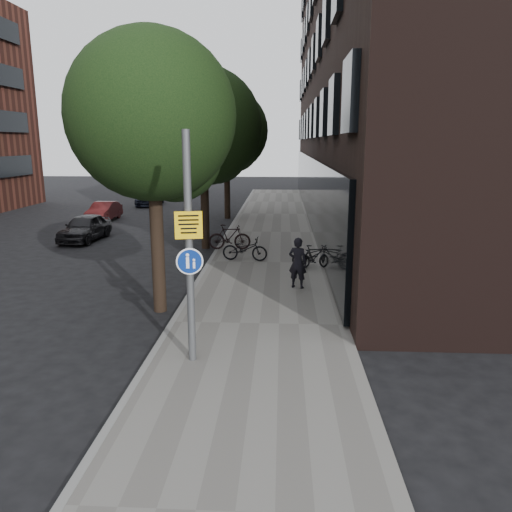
# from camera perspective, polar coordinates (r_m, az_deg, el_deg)

# --- Properties ---
(ground) EXTENTS (120.00, 120.00, 0.00)m
(ground) POSITION_cam_1_polar(r_m,az_deg,el_deg) (9.88, -2.02, -15.12)
(ground) COLOR black
(ground) RESTS_ON ground
(sidewalk) EXTENTS (4.50, 60.00, 0.12)m
(sidewalk) POSITION_cam_1_polar(r_m,az_deg,el_deg) (19.25, 1.31, -0.87)
(sidewalk) COLOR slate
(sidewalk) RESTS_ON ground
(curb_edge) EXTENTS (0.15, 60.00, 0.13)m
(curb_edge) POSITION_cam_1_polar(r_m,az_deg,el_deg) (19.44, -5.34, -0.76)
(curb_edge) COLOR slate
(curb_edge) RESTS_ON ground
(building_right_dark_brick) EXTENTS (12.00, 40.00, 18.00)m
(building_right_dark_brick) POSITION_cam_1_polar(r_m,az_deg,el_deg) (31.94, 18.09, 20.15)
(building_right_dark_brick) COLOR black
(building_right_dark_brick) RESTS_ON ground
(street_tree_near) EXTENTS (4.40, 4.40, 7.50)m
(street_tree_near) POSITION_cam_1_polar(r_m,az_deg,el_deg) (13.74, -11.35, 14.61)
(street_tree_near) COLOR black
(street_tree_near) RESTS_ON ground
(street_tree_mid) EXTENTS (5.00, 5.00, 7.80)m
(street_tree_mid) POSITION_cam_1_polar(r_m,az_deg,el_deg) (22.09, -5.82, 14.07)
(street_tree_mid) COLOR black
(street_tree_mid) RESTS_ON ground
(street_tree_far) EXTENTS (5.00, 5.00, 7.80)m
(street_tree_far) POSITION_cam_1_polar(r_m,az_deg,el_deg) (31.01, -3.23, 13.76)
(street_tree_far) COLOR black
(street_tree_far) RESTS_ON ground
(signpost) EXTENTS (0.55, 0.16, 4.76)m
(signpost) POSITION_cam_1_polar(r_m,az_deg,el_deg) (10.18, -7.64, 0.79)
(signpost) COLOR #595B5E
(signpost) RESTS_ON sidewalk
(pedestrian) EXTENTS (0.69, 0.56, 1.62)m
(pedestrian) POSITION_cam_1_polar(r_m,az_deg,el_deg) (15.74, 4.79, -0.78)
(pedestrian) COLOR black
(pedestrian) RESTS_ON sidewalk
(parked_bike_facade_near) EXTENTS (1.78, 0.97, 0.89)m
(parked_bike_facade_near) POSITION_cam_1_polar(r_m,az_deg,el_deg) (18.62, 6.65, 0.17)
(parked_bike_facade_near) COLOR black
(parked_bike_facade_near) RESTS_ON sidewalk
(parked_bike_facade_far) EXTENTS (1.54, 0.73, 0.89)m
(parked_bike_facade_far) POSITION_cam_1_polar(r_m,az_deg,el_deg) (18.24, 6.73, -0.09)
(parked_bike_facade_far) COLOR black
(parked_bike_facade_far) RESTS_ON sidewalk
(parked_bike_curb_near) EXTENTS (1.83, 0.84, 0.93)m
(parked_bike_curb_near) POSITION_cam_1_polar(r_m,az_deg,el_deg) (19.39, -1.28, 0.82)
(parked_bike_curb_near) COLOR black
(parked_bike_curb_near) RESTS_ON sidewalk
(parked_bike_curb_far) EXTENTS (1.83, 0.57, 1.09)m
(parked_bike_curb_far) POSITION_cam_1_polar(r_m,az_deg,el_deg) (21.41, -3.05, 2.18)
(parked_bike_curb_far) COLOR black
(parked_bike_curb_far) RESTS_ON sidewalk
(parked_car_near) EXTENTS (1.69, 3.78, 1.26)m
(parked_car_near) POSITION_cam_1_polar(r_m,az_deg,el_deg) (25.34, -18.97, 3.10)
(parked_car_near) COLOR black
(parked_car_near) RESTS_ON ground
(parked_car_mid) EXTENTS (1.26, 3.45, 1.13)m
(parked_car_mid) POSITION_cam_1_polar(r_m,az_deg,el_deg) (31.43, -17.00, 4.89)
(parked_car_mid) COLOR #511717
(parked_car_mid) RESTS_ON ground
(parked_car_far) EXTENTS (1.83, 4.10, 1.17)m
(parked_car_far) POSITION_cam_1_polar(r_m,az_deg,el_deg) (38.51, -12.01, 6.58)
(parked_car_far) COLOR black
(parked_car_far) RESTS_ON ground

